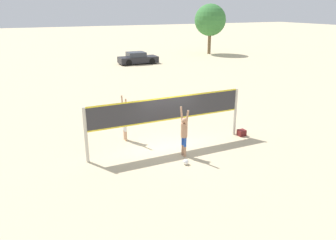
{
  "coord_description": "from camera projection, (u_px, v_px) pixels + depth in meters",
  "views": [
    {
      "loc": [
        -5.75,
        -12.28,
        5.96
      ],
      "look_at": [
        0.0,
        0.0,
        1.28
      ],
      "focal_mm": 35.0,
      "sensor_mm": 36.0,
      "label": 1
    }
  ],
  "objects": [
    {
      "name": "player_spiker",
      "position": [
        184.0,
        131.0,
        13.52
      ],
      "size": [
        0.28,
        0.7,
        2.11
      ],
      "rotation": [
        0.0,
        0.0,
        1.57
      ],
      "color": "tan",
      "rests_on": "ground_plane"
    },
    {
      "name": "parked_car_near",
      "position": [
        138.0,
        58.0,
        36.29
      ],
      "size": [
        4.34,
        2.05,
        1.29
      ],
      "rotation": [
        0.0,
        0.0,
        -0.03
      ],
      "color": "#232328",
      "rests_on": "ground_plane"
    },
    {
      "name": "tree_left_cluster",
      "position": [
        210.0,
        20.0,
        42.82
      ],
      "size": [
        4.09,
        4.09,
        6.42
      ],
      "color": "brown",
      "rests_on": "ground_plane"
    },
    {
      "name": "gear_bag",
      "position": [
        242.0,
        133.0,
        16.02
      ],
      "size": [
        0.36,
        0.33,
        0.29
      ],
      "color": "maroon",
      "rests_on": "ground_plane"
    },
    {
      "name": "ground_plane",
      "position": [
        168.0,
        147.0,
        14.77
      ],
      "size": [
        200.0,
        200.0,
        0.0
      ],
      "primitive_type": "plane",
      "color": "beige"
    },
    {
      "name": "volleyball_net",
      "position": [
        168.0,
        113.0,
        14.25
      ],
      "size": [
        7.33,
        0.14,
        2.33
      ],
      "color": "beige",
      "rests_on": "ground_plane"
    },
    {
      "name": "player_blocker",
      "position": [
        125.0,
        118.0,
        15.16
      ],
      "size": [
        0.28,
        0.7,
        2.11
      ],
      "rotation": [
        0.0,
        0.0,
        -1.57
      ],
      "color": "tan",
      "rests_on": "ground_plane"
    },
    {
      "name": "volleyball",
      "position": [
        186.0,
        162.0,
        13.07
      ],
      "size": [
        0.23,
        0.23,
        0.23
      ],
      "color": "white",
      "rests_on": "ground_plane"
    }
  ]
}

